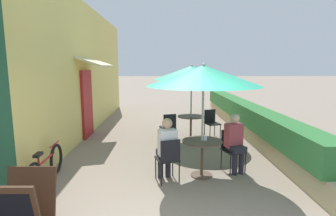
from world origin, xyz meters
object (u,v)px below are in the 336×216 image
Objects in this scene: cafe_chair_near_left at (169,157)px; patio_table_mid at (191,122)px; seated_patron_near_right at (235,140)px; patio_umbrella_mid at (192,73)px; bicycle_leaning at (46,168)px; cafe_chair_near_right at (232,147)px; cafe_chair_mid_right at (211,121)px; patio_table_near at (202,150)px; cafe_chair_mid_left at (169,126)px; patio_umbrella_near at (204,76)px; seated_patron_near_left at (167,146)px; menu_board at (23,210)px; coffee_cup_near at (205,138)px.

cafe_chair_near_left is 1.08× the size of patio_table_mid.
seated_patron_near_right is 0.55× the size of patio_umbrella_mid.
cafe_chair_near_right is at bearing 7.28° from bicycle_leaning.
cafe_chair_near_right is 3.73m from bicycle_leaning.
cafe_chair_mid_right is at bearing -109.36° from cafe_chair_near_right.
patio_umbrella_mid is (-0.66, 2.46, 1.35)m from seated_patron_near_right.
patio_table_near is 3.02m from bicycle_leaning.
cafe_chair_mid_left is at bearing -155.57° from patio_umbrella_mid.
patio_umbrella_near is 1.82× the size of seated_patron_near_left.
cafe_chair_mid_left is at bearing 70.57° from cafe_chair_near_left.
cafe_chair_near_left is 0.96× the size of menu_board.
cafe_chair_mid_left is 1.00× the size of cafe_chair_mid_right.
patio_table_near is 0.65× the size of seated_patron_near_left.
seated_patron_near_left reaches higher than cafe_chair_mid_right.
patio_umbrella_mid reaches higher than patio_table_near.
patio_umbrella_near is 25.35× the size of coffee_cup_near.
cafe_chair_mid_right is at bearing 76.13° from patio_table_near.
cafe_chair_near_right and cafe_chair_mid_left have the same top height.
cafe_chair_near_right is at bearing 24.71° from coffee_cup_near.
cafe_chair_mid_left is at bearing 69.73° from seated_patron_near_left.
seated_patron_near_right is 1.38× the size of menu_board.
coffee_cup_near is (0.07, 0.02, 0.24)m from patio_table_near.
patio_umbrella_near is at bearing -2.72° from seated_patron_near_left.
seated_patron_near_left is 1.55× the size of patio_table_mid.
seated_patron_near_left is at bearing -105.06° from patio_table_mid.
cafe_chair_mid_left is at bearing -75.62° from cafe_chair_near_right.
bicycle_leaning is (-3.04, -3.01, -0.22)m from patio_table_mid.
patio_umbrella_near is at bearing -91.13° from patio_umbrella_mid.
patio_umbrella_near is at bearing 5.87° from cafe_chair_near_left.
patio_table_mid is at bearing -104.04° from patio_umbrella_mid.
cafe_chair_mid_right is 5.97m from menu_board.
coffee_cup_near is at bearing -2.46° from seated_patron_near_left.
patio_umbrella_near is 2.83× the size of patio_table_mid.
seated_patron_near_left is at bearing 46.49° from menu_board.
seated_patron_near_left is (-0.72, -0.20, -1.35)m from patio_umbrella_near.
menu_board is (-3.25, -5.01, -0.07)m from cafe_chair_mid_right.
cafe_chair_mid_left is (0.09, 2.55, -0.17)m from seated_patron_near_left.
patio_umbrella_near is 2.51× the size of menu_board.
patio_table_near is at bearing -2.72° from seated_patron_near_left.
seated_patron_near_right is 1.44× the size of cafe_chair_mid_left.
seated_patron_near_right is at bearing 15.55° from patio_table_near.
menu_board is (-1.89, -4.39, -0.07)m from cafe_chair_mid_left.
menu_board is (-2.52, -2.04, -1.59)m from patio_umbrella_near.
menu_board reaches higher than cafe_chair_mid_right.
patio_umbrella_near reaches higher than cafe_chair_near_right.
cafe_chair_near_right is 2.66m from cafe_chair_mid_right.
patio_umbrella_near is 2.62× the size of cafe_chair_near_left.
bicycle_leaning is at bearing -173.08° from coffee_cup_near.
patio_table_mid is 0.75m from cafe_chair_mid_right.
menu_board is at bearing -141.07° from patio_table_near.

